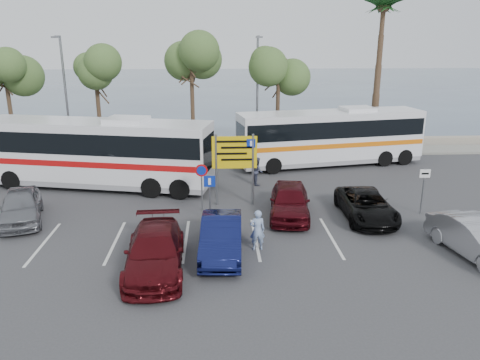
{
  "coord_description": "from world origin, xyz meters",
  "views": [
    {
      "loc": [
        0.12,
        -18.88,
        8.11
      ],
      "look_at": [
        1.26,
        3.0,
        1.35
      ],
      "focal_mm": 35.0,
      "sensor_mm": 36.0,
      "label": 1
    }
  ],
  "objects_px": {
    "car_red": "(290,201)",
    "pedestrian_far": "(257,171)",
    "street_lamp_left": "(65,91)",
    "street_lamp_right": "(257,90)",
    "suv_black": "(366,205)",
    "car_silver_a": "(21,206)",
    "car_silver_b": "(477,239)",
    "coach_bus_left": "(96,155)",
    "direction_sign": "(235,158)",
    "car_maroon": "(155,251)",
    "coach_bus_right": "(330,139)",
    "pedestrian_near": "(257,230)",
    "car_blue": "(221,236)"
  },
  "relations": [
    {
      "from": "direction_sign",
      "to": "coach_bus_right",
      "type": "bearing_deg",
      "value": 48.35
    },
    {
      "from": "direction_sign",
      "to": "coach_bus_left",
      "type": "relative_size",
      "value": 0.28
    },
    {
      "from": "street_lamp_right",
      "to": "car_silver_b",
      "type": "distance_m",
      "value": 18.38
    },
    {
      "from": "street_lamp_right",
      "to": "car_blue",
      "type": "xyz_separation_m",
      "value": [
        -2.74,
        -15.83,
        -3.87
      ]
    },
    {
      "from": "car_silver_b",
      "to": "coach_bus_left",
      "type": "bearing_deg",
      "value": 138.69
    },
    {
      "from": "pedestrian_far",
      "to": "direction_sign",
      "type": "bearing_deg",
      "value": 147.89
    },
    {
      "from": "street_lamp_right",
      "to": "direction_sign",
      "type": "xyz_separation_m",
      "value": [
        -2.0,
        -10.32,
        -2.17
      ]
    },
    {
      "from": "car_maroon",
      "to": "pedestrian_near",
      "type": "bearing_deg",
      "value": 18.41
    },
    {
      "from": "coach_bus_right",
      "to": "pedestrian_near",
      "type": "height_order",
      "value": "coach_bus_right"
    },
    {
      "from": "car_maroon",
      "to": "car_red",
      "type": "xyz_separation_m",
      "value": [
        5.64,
        5.0,
        0.04
      ]
    },
    {
      "from": "car_silver_a",
      "to": "coach_bus_right",
      "type": "bearing_deg",
      "value": 11.15
    },
    {
      "from": "coach_bus_left",
      "to": "car_red",
      "type": "height_order",
      "value": "coach_bus_left"
    },
    {
      "from": "street_lamp_left",
      "to": "car_red",
      "type": "bearing_deg",
      "value": -41.68
    },
    {
      "from": "coach_bus_left",
      "to": "suv_black",
      "type": "bearing_deg",
      "value": -21.96
    },
    {
      "from": "street_lamp_left",
      "to": "pedestrian_near",
      "type": "distance_m",
      "value": 19.79
    },
    {
      "from": "coach_bus_left",
      "to": "car_silver_b",
      "type": "relative_size",
      "value": 2.93
    },
    {
      "from": "car_red",
      "to": "pedestrian_far",
      "type": "height_order",
      "value": "pedestrian_far"
    },
    {
      "from": "car_maroon",
      "to": "direction_sign",
      "type": "bearing_deg",
      "value": 61.84
    },
    {
      "from": "street_lamp_right",
      "to": "car_silver_a",
      "type": "height_order",
      "value": "street_lamp_right"
    },
    {
      "from": "suv_black",
      "to": "coach_bus_right",
      "type": "bearing_deg",
      "value": 87.81
    },
    {
      "from": "car_silver_a",
      "to": "pedestrian_near",
      "type": "distance_m",
      "value": 11.04
    },
    {
      "from": "street_lamp_left",
      "to": "street_lamp_right",
      "type": "xyz_separation_m",
      "value": [
        13.0,
        0.0,
        0.0
      ]
    },
    {
      "from": "street_lamp_left",
      "to": "car_silver_a",
      "type": "height_order",
      "value": "street_lamp_left"
    },
    {
      "from": "direction_sign",
      "to": "car_maroon",
      "type": "relative_size",
      "value": 0.72
    },
    {
      "from": "street_lamp_right",
      "to": "coach_bus_left",
      "type": "height_order",
      "value": "street_lamp_right"
    },
    {
      "from": "street_lamp_left",
      "to": "car_maroon",
      "type": "xyz_separation_m",
      "value": [
        7.86,
        -17.02,
        -3.87
      ]
    },
    {
      "from": "pedestrian_far",
      "to": "street_lamp_left",
      "type": "bearing_deg",
      "value": 51.56
    },
    {
      "from": "street_lamp_right",
      "to": "car_red",
      "type": "xyz_separation_m",
      "value": [
        0.5,
        -12.02,
        -3.83
      ]
    },
    {
      "from": "suv_black",
      "to": "pedestrian_near",
      "type": "distance_m",
      "value": 6.14
    },
    {
      "from": "coach_bus_left",
      "to": "street_lamp_left",
      "type": "bearing_deg",
      "value": 116.5
    },
    {
      "from": "pedestrian_near",
      "to": "pedestrian_far",
      "type": "distance_m",
      "value": 8.53
    },
    {
      "from": "coach_bus_right",
      "to": "car_silver_b",
      "type": "relative_size",
      "value": 2.76
    },
    {
      "from": "suv_black",
      "to": "pedestrian_near",
      "type": "xyz_separation_m",
      "value": [
        -5.32,
        -3.06,
        0.19
      ]
    },
    {
      "from": "pedestrian_near",
      "to": "car_blue",
      "type": "bearing_deg",
      "value": 7.55
    },
    {
      "from": "car_silver_a",
      "to": "car_silver_b",
      "type": "relative_size",
      "value": 0.97
    },
    {
      "from": "street_lamp_right",
      "to": "car_silver_a",
      "type": "xyz_separation_m",
      "value": [
        -11.79,
        -12.02,
        -3.86
      ]
    },
    {
      "from": "pedestrian_far",
      "to": "car_maroon",
      "type": "bearing_deg",
      "value": 146.57
    },
    {
      "from": "street_lamp_left",
      "to": "car_blue",
      "type": "height_order",
      "value": "street_lamp_left"
    },
    {
      "from": "street_lamp_left",
      "to": "direction_sign",
      "type": "relative_size",
      "value": 2.23
    },
    {
      "from": "direction_sign",
      "to": "coach_bus_right",
      "type": "xyz_separation_m",
      "value": [
        6.5,
        7.3,
        -0.69
      ]
    },
    {
      "from": "direction_sign",
      "to": "coach_bus_left",
      "type": "xyz_separation_m",
      "value": [
        -7.5,
        3.3,
        -0.59
      ]
    },
    {
      "from": "street_lamp_left",
      "to": "coach_bus_left",
      "type": "height_order",
      "value": "street_lamp_left"
    },
    {
      "from": "direction_sign",
      "to": "car_silver_b",
      "type": "bearing_deg",
      "value": -34.71
    },
    {
      "from": "coach_bus_right",
      "to": "car_red",
      "type": "distance_m",
      "value": 9.9
    },
    {
      "from": "coach_bus_right",
      "to": "car_blue",
      "type": "xyz_separation_m",
      "value": [
        -7.24,
        -12.81,
        -1.01
      ]
    },
    {
      "from": "car_red",
      "to": "suv_black",
      "type": "height_order",
      "value": "car_red"
    },
    {
      "from": "street_lamp_right",
      "to": "suv_black",
      "type": "bearing_deg",
      "value": -72.21
    },
    {
      "from": "coach_bus_left",
      "to": "car_maroon",
      "type": "bearing_deg",
      "value": -66.42
    },
    {
      "from": "coach_bus_left",
      "to": "pedestrian_far",
      "type": "xyz_separation_m",
      "value": [
        8.92,
        0.0,
        -1.05
      ]
    },
    {
      "from": "street_lamp_left",
      "to": "car_silver_b",
      "type": "relative_size",
      "value": 1.8
    }
  ]
}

